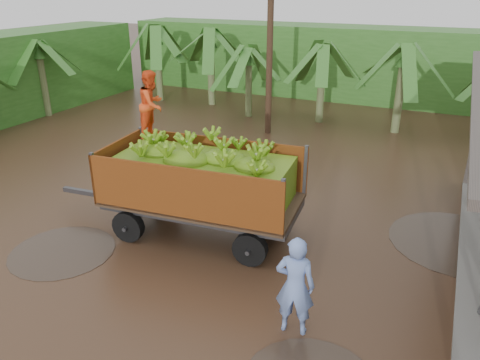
% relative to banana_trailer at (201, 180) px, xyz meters
% --- Properties ---
extents(ground, '(100.00, 100.00, 0.00)m').
position_rel_banana_trailer_xyz_m(ground, '(0.74, -0.02, -1.39)').
color(ground, black).
rests_on(ground, ground).
extents(hedge_north, '(22.00, 3.00, 3.60)m').
position_rel_banana_trailer_xyz_m(hedge_north, '(-1.26, 15.98, 0.41)').
color(hedge_north, '#2D661E').
rests_on(hedge_north, ground).
extents(banana_trailer, '(6.42, 2.62, 3.76)m').
position_rel_banana_trailer_xyz_m(banana_trailer, '(0.00, 0.00, 0.00)').
color(banana_trailer, '#994B15').
rests_on(banana_trailer, ground).
extents(man_blue, '(0.74, 0.54, 1.87)m').
position_rel_banana_trailer_xyz_m(man_blue, '(3.16, -2.41, -0.46)').
color(man_blue, '#7591D6').
rests_on(man_blue, ground).
extents(utility_pole, '(1.20, 0.24, 8.35)m').
position_rel_banana_trailer_xyz_m(utility_pole, '(-1.60, 8.31, 2.84)').
color(utility_pole, '#47301E').
rests_on(utility_pole, ground).
extents(banana_plants, '(23.87, 20.90, 3.80)m').
position_rel_banana_trailer_xyz_m(banana_plants, '(-4.62, 6.95, 0.33)').
color(banana_plants, '#2D661E').
rests_on(banana_plants, ground).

